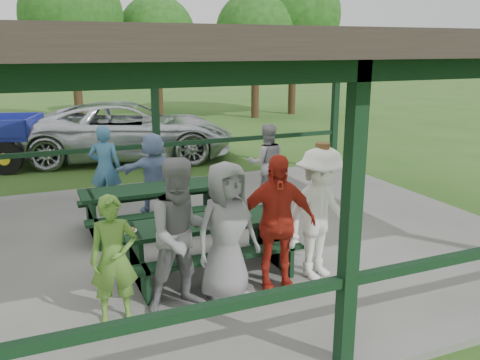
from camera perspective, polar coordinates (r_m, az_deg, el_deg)
name	(u,v)px	position (r m, az deg, el deg)	size (l,w,h in m)	color
ground	(214,242)	(8.63, -2.93, -7.01)	(90.00, 90.00, 0.00)	#2E591B
concrete_slab	(214,240)	(8.61, -2.94, -6.70)	(10.00, 8.00, 0.10)	slate
pavilion_structure	(211,49)	(8.02, -3.24, 14.52)	(10.60, 8.60, 3.24)	black
picnic_table_near	(207,240)	(7.20, -3.76, -6.69)	(2.35, 1.39, 0.75)	black
picnic_table_far	(157,202)	(8.96, -9.28, -2.46)	(2.57, 1.39, 0.75)	black
table_setting	(208,217)	(7.13, -3.66, -4.21)	(2.46, 0.45, 0.10)	white
contestant_green	(114,259)	(6.03, -13.98, -8.61)	(0.55, 0.36, 1.50)	#5E9633
contestant_grey_left	(183,235)	(6.08, -6.44, -6.15)	(0.91, 0.71, 1.87)	gray
contestant_grey_mid	(227,231)	(6.31, -1.52, -5.79)	(0.86, 0.56, 1.77)	gray
contestant_red	(276,223)	(6.56, 4.03, -4.83)	(1.06, 0.44, 1.81)	#B5291A
contestant_white_fedora	(320,213)	(6.94, 8.95, -3.73)	(1.33, 1.00, 1.88)	white
spectator_lblue	(154,173)	(9.81, -9.64, 0.83)	(1.43, 0.46, 1.55)	#7E96C2
spectator_blue	(105,168)	(10.14, -14.90, 1.33)	(0.61, 0.40, 1.66)	teal
spectator_grey	(267,163)	(10.35, 3.01, 1.92)	(0.78, 0.61, 1.61)	#98989B
pickup_truck	(130,131)	(15.15, -12.29, 5.43)	(2.77, 6.00, 1.67)	silver
tree_left	(72,17)	(22.55, -18.37, 16.96)	(4.11, 4.11, 6.43)	#332514
tree_mid	(157,35)	(24.57, -9.34, 15.79)	(3.53, 3.53, 5.51)	#332514
tree_right	(256,33)	(23.68, 1.75, 16.19)	(3.60, 3.60, 5.62)	#332514
tree_far_right	(294,15)	(25.18, 6.07, 17.93)	(4.38, 4.38, 6.84)	#332514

